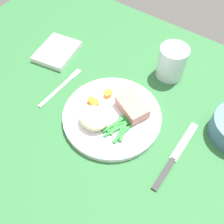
% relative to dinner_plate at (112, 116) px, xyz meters
% --- Properties ---
extents(dining_table, '(1.20, 0.90, 0.02)m').
position_rel_dinner_plate_xyz_m(dining_table, '(-0.02, -0.01, -0.02)').
color(dining_table, '#2D6B38').
rests_on(dining_table, ground).
extents(dinner_plate, '(0.25, 0.25, 0.02)m').
position_rel_dinner_plate_xyz_m(dinner_plate, '(0.00, 0.00, 0.00)').
color(dinner_plate, white).
rests_on(dinner_plate, dining_table).
extents(meat_portion, '(0.10, 0.08, 0.03)m').
position_rel_dinner_plate_xyz_m(meat_portion, '(0.03, 0.04, 0.02)').
color(meat_portion, '#B2756B').
rests_on(meat_portion, dinner_plate).
extents(mashed_potatoes, '(0.08, 0.07, 0.04)m').
position_rel_dinner_plate_xyz_m(mashed_potatoes, '(-0.02, -0.04, 0.03)').
color(mashed_potatoes, beige).
rests_on(mashed_potatoes, dinner_plate).
extents(carrot_slices, '(0.04, 0.07, 0.01)m').
position_rel_dinner_plate_xyz_m(carrot_slices, '(-0.05, 0.02, 0.01)').
color(carrot_slices, orange).
rests_on(carrot_slices, dinner_plate).
extents(green_beans, '(0.06, 0.08, 0.01)m').
position_rel_dinner_plate_xyz_m(green_beans, '(0.04, -0.02, 0.01)').
color(green_beans, '#2D8C38').
rests_on(green_beans, dinner_plate).
extents(fork, '(0.01, 0.17, 0.00)m').
position_rel_dinner_plate_xyz_m(fork, '(-0.18, -0.00, -0.01)').
color(fork, silver).
rests_on(fork, dining_table).
extents(knife, '(0.02, 0.20, 0.01)m').
position_rel_dinner_plate_xyz_m(knife, '(0.18, -0.00, -0.01)').
color(knife, black).
rests_on(knife, dining_table).
extents(water_glass, '(0.08, 0.08, 0.09)m').
position_rel_dinner_plate_xyz_m(water_glass, '(0.04, 0.22, 0.03)').
color(water_glass, silver).
rests_on(water_glass, dining_table).
extents(napkin, '(0.13, 0.15, 0.02)m').
position_rel_dinner_plate_xyz_m(napkin, '(-0.28, 0.10, 0.00)').
color(napkin, white).
rests_on(napkin, dining_table).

